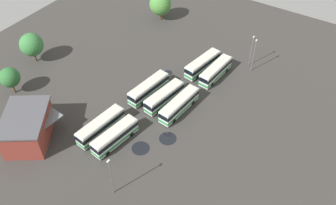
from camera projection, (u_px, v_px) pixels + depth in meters
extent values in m
plane|color=#383533|center=(163.00, 103.00, 79.86)|extent=(106.09, 106.09, 0.00)
cube|color=silver|center=(203.00, 64.00, 86.85)|extent=(10.82, 4.15, 2.98)
cube|color=beige|center=(203.00, 59.00, 85.77)|extent=(10.37, 3.89, 0.14)
cube|color=black|center=(203.00, 62.00, 86.52)|extent=(10.88, 4.20, 0.95)
cube|color=#2D8C4C|center=(202.00, 67.00, 87.43)|extent=(10.88, 4.20, 0.60)
cube|color=black|center=(188.00, 73.00, 83.62)|extent=(0.39, 2.01, 1.10)
cylinder|color=black|center=(197.00, 77.00, 85.44)|extent=(1.04, 0.46, 1.00)
cylinder|color=black|center=(190.00, 73.00, 86.54)|extent=(1.04, 0.46, 1.00)
cylinder|color=black|center=(214.00, 64.00, 88.94)|extent=(1.04, 0.46, 1.00)
cylinder|color=black|center=(207.00, 60.00, 90.05)|extent=(1.04, 0.46, 1.00)
cube|color=silver|center=(216.00, 71.00, 84.94)|extent=(10.57, 3.27, 2.98)
cube|color=beige|center=(216.00, 66.00, 83.86)|extent=(10.14, 3.04, 0.14)
cube|color=black|center=(216.00, 69.00, 84.61)|extent=(10.62, 3.31, 0.95)
cube|color=#2D8C4C|center=(215.00, 74.00, 85.52)|extent=(10.62, 3.31, 0.60)
cube|color=black|center=(203.00, 81.00, 81.54)|extent=(0.22, 2.03, 1.10)
cylinder|color=black|center=(212.00, 84.00, 83.48)|extent=(1.02, 0.38, 1.00)
cylinder|color=black|center=(203.00, 80.00, 84.48)|extent=(1.02, 0.38, 1.00)
cylinder|color=black|center=(226.00, 70.00, 87.19)|extent=(1.02, 0.38, 1.00)
cylinder|color=black|center=(218.00, 67.00, 88.19)|extent=(1.02, 0.38, 1.00)
cube|color=silver|center=(149.00, 88.00, 80.51)|extent=(10.96, 3.82, 2.98)
cube|color=beige|center=(148.00, 83.00, 79.43)|extent=(10.51, 3.57, 0.14)
cube|color=black|center=(148.00, 87.00, 80.18)|extent=(11.02, 3.87, 0.95)
cube|color=#2D8C4C|center=(149.00, 91.00, 81.08)|extent=(11.02, 3.87, 0.60)
cube|color=black|center=(131.00, 99.00, 77.14)|extent=(0.32, 2.02, 1.10)
cylinder|color=black|center=(142.00, 103.00, 79.03)|extent=(1.03, 0.42, 1.00)
cylinder|color=black|center=(135.00, 98.00, 80.09)|extent=(1.03, 0.42, 1.00)
cylinder|color=black|center=(162.00, 87.00, 82.70)|extent=(1.03, 0.42, 1.00)
cylinder|color=black|center=(155.00, 83.00, 83.77)|extent=(1.03, 0.42, 1.00)
cube|color=silver|center=(164.00, 97.00, 78.56)|extent=(10.46, 3.99, 2.98)
cube|color=beige|center=(164.00, 91.00, 77.48)|extent=(10.03, 3.74, 0.14)
cube|color=black|center=(164.00, 95.00, 78.23)|extent=(10.52, 4.04, 0.95)
cube|color=#2D8C4C|center=(164.00, 100.00, 79.14)|extent=(10.52, 4.04, 0.60)
cube|color=black|center=(147.00, 107.00, 75.40)|extent=(0.37, 2.02, 1.10)
cylinder|color=black|center=(158.00, 111.00, 77.20)|extent=(1.03, 0.45, 1.00)
cylinder|color=black|center=(150.00, 106.00, 78.29)|extent=(1.03, 0.45, 1.00)
cylinder|color=black|center=(178.00, 96.00, 80.62)|extent=(1.03, 0.45, 1.00)
cylinder|color=black|center=(170.00, 92.00, 81.71)|extent=(1.03, 0.45, 1.00)
cube|color=silver|center=(179.00, 105.00, 76.75)|extent=(11.09, 3.41, 2.98)
cube|color=beige|center=(179.00, 99.00, 75.67)|extent=(10.63, 3.18, 0.14)
cube|color=black|center=(179.00, 103.00, 76.42)|extent=(11.14, 3.45, 0.95)
cube|color=#2D8C4C|center=(179.00, 108.00, 77.32)|extent=(11.14, 3.45, 0.60)
cube|color=black|center=(163.00, 118.00, 73.23)|extent=(0.24, 2.03, 1.10)
cylinder|color=black|center=(174.00, 121.00, 75.20)|extent=(1.02, 0.39, 1.00)
cylinder|color=black|center=(165.00, 116.00, 76.21)|extent=(1.02, 0.39, 1.00)
cylinder|color=black|center=(193.00, 103.00, 79.06)|extent=(1.02, 0.39, 1.00)
cylinder|color=black|center=(184.00, 98.00, 80.08)|extent=(1.02, 0.39, 1.00)
cube|color=silver|center=(101.00, 126.00, 72.35)|extent=(11.13, 3.72, 2.98)
cube|color=beige|center=(100.00, 121.00, 71.28)|extent=(10.68, 3.47, 0.14)
cube|color=black|center=(100.00, 125.00, 72.02)|extent=(11.19, 3.76, 0.95)
cube|color=#2D8C4C|center=(101.00, 129.00, 72.93)|extent=(11.19, 3.76, 0.60)
cube|color=black|center=(79.00, 141.00, 68.90)|extent=(0.29, 2.02, 1.10)
cylinder|color=black|center=(93.00, 143.00, 70.83)|extent=(1.03, 0.41, 1.00)
cylinder|color=black|center=(85.00, 138.00, 71.88)|extent=(1.03, 0.41, 1.00)
cylinder|color=black|center=(118.00, 124.00, 74.61)|extent=(1.03, 0.41, 1.00)
cylinder|color=black|center=(110.00, 119.00, 75.66)|extent=(1.03, 0.41, 1.00)
cube|color=silver|center=(115.00, 136.00, 70.44)|extent=(10.47, 3.92, 2.98)
cube|color=beige|center=(114.00, 131.00, 69.36)|extent=(10.04, 3.67, 0.14)
cube|color=black|center=(115.00, 135.00, 70.11)|extent=(10.53, 3.97, 0.95)
cube|color=#2D8C4C|center=(115.00, 139.00, 71.02)|extent=(10.53, 3.97, 0.60)
cube|color=black|center=(94.00, 150.00, 67.25)|extent=(0.35, 2.02, 1.10)
cylinder|color=black|center=(107.00, 153.00, 69.06)|extent=(1.03, 0.44, 1.00)
cylinder|color=black|center=(99.00, 147.00, 70.15)|extent=(1.03, 0.44, 1.00)
cylinder|color=black|center=(131.00, 134.00, 72.51)|extent=(1.03, 0.44, 1.00)
cylinder|color=black|center=(123.00, 129.00, 73.60)|extent=(1.03, 0.44, 1.00)
cube|color=maroon|center=(27.00, 128.00, 70.44)|extent=(13.26, 12.39, 5.84)
cube|color=#4C4C51|center=(23.00, 117.00, 68.30)|extent=(14.05, 13.13, 0.36)
cube|color=black|center=(36.00, 115.00, 75.65)|extent=(1.07, 1.52, 2.20)
cube|color=slate|center=(37.00, 117.00, 70.96)|extent=(7.73, 7.85, 0.20)
cylinder|color=#59595B|center=(37.00, 142.00, 69.09)|extent=(0.20, 0.20, 3.96)
cylinder|color=#59595B|center=(16.00, 126.00, 72.07)|extent=(0.20, 0.20, 3.96)
cylinder|color=#59595B|center=(63.00, 123.00, 72.73)|extent=(0.20, 0.20, 3.96)
cylinder|color=#59595B|center=(43.00, 108.00, 75.71)|extent=(0.20, 0.20, 3.96)
cylinder|color=slate|center=(111.00, 178.00, 60.50)|extent=(0.16, 0.16, 8.69)
cube|color=silver|center=(108.00, 161.00, 57.38)|extent=(0.56, 0.28, 0.20)
cylinder|color=slate|center=(253.00, 56.00, 84.95)|extent=(0.16, 0.16, 8.50)
cube|color=silver|center=(257.00, 40.00, 81.89)|extent=(0.56, 0.28, 0.20)
cylinder|color=slate|center=(251.00, 52.00, 86.70)|extent=(0.16, 0.16, 7.98)
cube|color=silver|center=(254.00, 37.00, 83.82)|extent=(0.56, 0.28, 0.20)
cylinder|color=brown|center=(14.00, 88.00, 81.45)|extent=(0.44, 0.44, 2.42)
sphere|color=#2D6B33|center=(10.00, 77.00, 79.30)|extent=(4.46, 4.46, 4.46)
cylinder|color=brown|center=(160.00, 16.00, 104.05)|extent=(0.44, 0.44, 2.22)
sphere|color=#478438|center=(160.00, 4.00, 101.50)|extent=(6.09, 6.09, 6.09)
cylinder|color=brown|center=(35.00, 57.00, 89.85)|extent=(0.44, 0.44, 2.44)
sphere|color=#387A3D|center=(31.00, 45.00, 87.36)|extent=(5.62, 5.62, 5.62)
cylinder|color=black|center=(141.00, 148.00, 70.59)|extent=(3.51, 3.51, 0.01)
cylinder|color=black|center=(168.00, 73.00, 87.32)|extent=(1.99, 1.99, 0.01)
cylinder|color=black|center=(168.00, 138.00, 72.39)|extent=(3.51, 3.51, 0.01)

